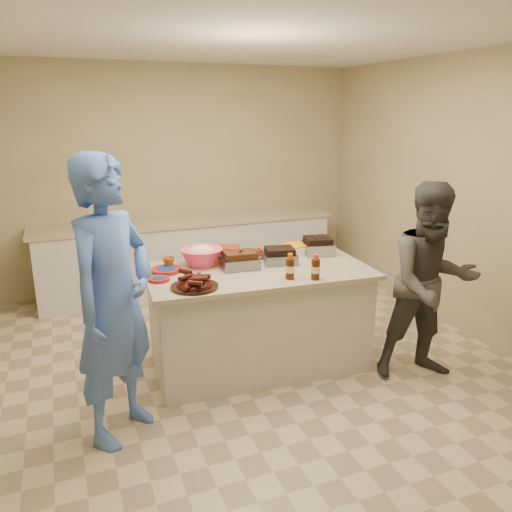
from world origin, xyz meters
name	(u,v)px	position (x,y,z in m)	size (l,w,h in m)	color
room	(255,371)	(0.00, 0.00, 0.00)	(4.50, 5.00, 2.70)	tan
back_counter	(189,255)	(0.00, 2.20, 0.45)	(3.60, 0.64, 0.90)	beige
island	(258,363)	(0.07, 0.12, 0.00)	(1.86, 0.98, 0.88)	beige
rib_platter	(195,288)	(-0.54, -0.13, 0.88)	(0.36, 0.36, 0.14)	#440C08
pulled_pork_tray	(240,268)	(-0.06, 0.20, 0.88)	(0.31, 0.23, 0.09)	#47230F
brisket_tray	(280,263)	(0.31, 0.21, 0.88)	(0.28, 0.24, 0.08)	black
roasting_pan	(317,254)	(0.76, 0.35, 0.88)	(0.27, 0.27, 0.11)	gray
coleslaw_bowl	(202,265)	(-0.34, 0.39, 0.88)	(0.37, 0.37, 0.25)	#F73F6A
sausage_plate	(264,258)	(0.24, 0.40, 0.88)	(0.29, 0.29, 0.05)	silver
mac_cheese_dish	(303,252)	(0.66, 0.45, 0.88)	(0.33, 0.24, 0.09)	orange
bbq_bottle_a	(290,279)	(0.21, -0.21, 0.88)	(0.07, 0.07, 0.21)	#3C1907
bbq_bottle_b	(315,279)	(0.39, -0.29, 0.88)	(0.07, 0.07, 0.20)	#3C1907
mustard_bottle	(218,264)	(-0.20, 0.37, 0.88)	(0.05, 0.05, 0.12)	#DCBC00
sauce_bowl	(254,260)	(0.13, 0.37, 0.88)	(0.14, 0.04, 0.14)	silver
plate_stack_large	(166,272)	(-0.66, 0.33, 0.88)	(0.24, 0.24, 0.03)	maroon
plate_stack_small	(159,281)	(-0.76, 0.13, 0.88)	(0.17, 0.17, 0.02)	maroon
plastic_cup	(169,268)	(-0.61, 0.42, 0.88)	(0.10, 0.10, 0.10)	#A85416
basket_stack	(227,258)	(-0.07, 0.52, 0.88)	(0.22, 0.16, 0.11)	maroon
guest_blue	(125,430)	(-1.16, -0.42, 0.00)	(0.70, 1.92, 0.46)	#4A74D3
guest_gray	(422,374)	(1.30, -0.56, 0.00)	(0.79, 1.63, 0.62)	#45423E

